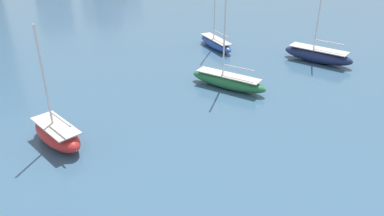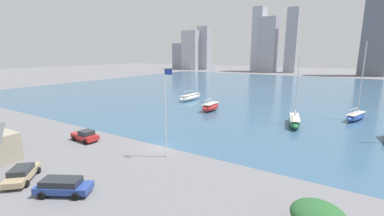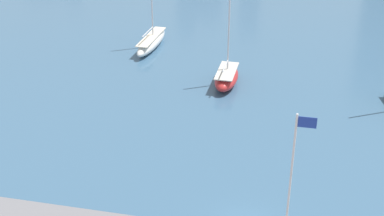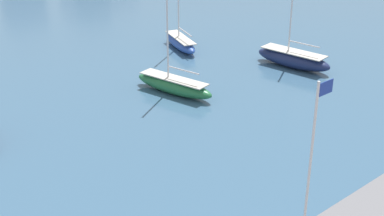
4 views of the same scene
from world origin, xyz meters
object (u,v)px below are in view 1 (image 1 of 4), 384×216
Objects in this scene: sailboat_navy at (318,55)px; sailboat_red at (57,134)px; sailboat_blue at (216,42)px; sailboat_green at (228,81)px.

sailboat_navy is 34.78m from sailboat_red.
sailboat_navy is 0.67× the size of sailboat_blue.
sailboat_blue is (29.07, 8.06, -0.09)m from sailboat_red.
sailboat_blue is (-5.27, 13.55, -0.10)m from sailboat_navy.
sailboat_green is (-15.03, 2.86, -0.09)m from sailboat_navy.
sailboat_red is at bearing 159.70° from sailboat_green.
sailboat_blue reaches higher than sailboat_navy.
sailboat_blue is at bearing 35.05° from sailboat_green.
sailboat_navy is 0.83× the size of sailboat_green.
sailboat_green reaches higher than sailboat_navy.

